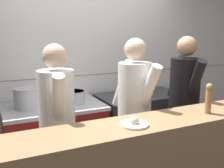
% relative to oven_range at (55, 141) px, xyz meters
% --- Properties ---
extents(wall_back_tiled, '(8.00, 0.06, 2.60)m').
position_rel_oven_range_xyz_m(wall_back_tiled, '(0.58, 0.40, 0.86)').
color(wall_back_tiled, white).
rests_on(wall_back_tiled, ground_plane).
extents(oven_range, '(1.13, 0.71, 0.89)m').
position_rel_oven_range_xyz_m(oven_range, '(0.00, 0.00, 0.00)').
color(oven_range, maroon).
rests_on(oven_range, ground_plane).
extents(prep_counter, '(1.15, 0.65, 0.89)m').
position_rel_oven_range_xyz_m(prep_counter, '(1.18, -0.00, -0.00)').
color(prep_counter, '#38383D').
rests_on(prep_counter, ground_plane).
extents(stock_pot, '(0.28, 0.28, 0.23)m').
position_rel_oven_range_xyz_m(stock_pot, '(-0.30, 0.03, 0.56)').
color(stock_pot, '#B7BABF').
rests_on(stock_pot, oven_range).
extents(sauce_pot, '(0.25, 0.25, 0.16)m').
position_rel_oven_range_xyz_m(sauce_pot, '(0.24, -0.04, 0.53)').
color(sauce_pot, '#B7BABF').
rests_on(sauce_pot, oven_range).
extents(mixing_bowl_steel, '(0.22, 0.22, 0.09)m').
position_rel_oven_range_xyz_m(mixing_bowl_steel, '(0.97, -0.00, 0.49)').
color(mixing_bowl_steel, '#B7BABF').
rests_on(mixing_bowl_steel, prep_counter).
extents(plated_dish_main, '(0.22, 0.22, 0.08)m').
position_rel_oven_range_xyz_m(plated_dish_main, '(0.34, -1.26, 0.58)').
color(plated_dish_main, white).
rests_on(plated_dish_main, pass_counter).
extents(pepper_mill, '(0.06, 0.06, 0.27)m').
position_rel_oven_range_xyz_m(pepper_mill, '(1.09, -1.27, 0.71)').
color(pepper_mill, '#AD7A47').
rests_on(pepper_mill, pass_counter).
extents(chef_head_cook, '(0.38, 0.71, 1.62)m').
position_rel_oven_range_xyz_m(chef_head_cook, '(-0.11, -0.62, 0.46)').
color(chef_head_cook, black).
rests_on(chef_head_cook, ground_plane).
extents(chef_sous, '(0.38, 0.73, 1.67)m').
position_rel_oven_range_xyz_m(chef_sous, '(0.67, -0.70, 0.48)').
color(chef_sous, black).
rests_on(chef_sous, ground_plane).
extents(chef_line, '(0.40, 0.73, 1.68)m').
position_rel_oven_range_xyz_m(chef_line, '(1.37, -0.64, 0.49)').
color(chef_line, black).
rests_on(chef_line, ground_plane).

